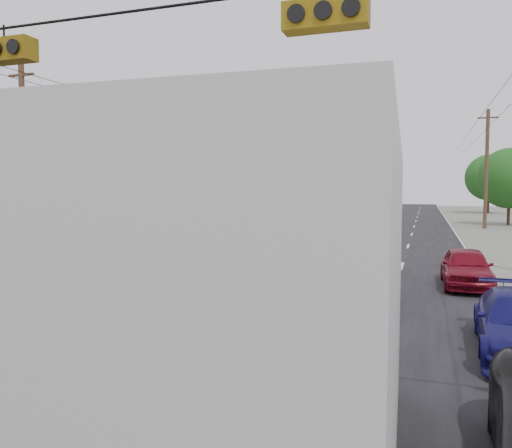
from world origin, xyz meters
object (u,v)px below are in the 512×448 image
object	(u,v)px
utility_pole_left_b	(24,156)
pole_sign_mid	(3,160)
tree_right_far	(489,177)
red_sedan	(163,295)
queue_car_b	(363,280)
pole_sign_billboard	(128,118)
utility_pole_right_c	(486,168)
queue_car_c	(343,254)
box_truck	(261,338)
utility_pole_left_c	(214,171)
queue_car_a	(230,266)
oncoming_far	(259,235)
tree_left_far	(209,187)
oncoming_near	(101,248)
pole_sign_far	(182,179)
queue_car_e	(466,268)
tree_right_mid	(510,178)

from	to	relation	value
utility_pole_left_b	pole_sign_mid	xyz separation A→B (m)	(-4.50, 3.00, 0.01)
tree_right_far	red_sedan	distance (m)	66.79
queue_car_b	pole_sign_billboard	bearing A→B (deg)	131.75
utility_pole_right_c	queue_car_c	size ratio (longest dim) A/B	2.28
tree_right_far	box_truck	bearing A→B (deg)	-97.78
queue_car_c	utility_pole_right_c	bearing A→B (deg)	67.26
utility_pole_left_c	queue_car_a	bearing A→B (deg)	-65.45
utility_pole_right_c	queue_car_b	distance (m)	32.63
oncoming_far	red_sedan	bearing A→B (deg)	101.41
red_sedan	queue_car_a	size ratio (longest dim) A/B	0.89
red_sedan	queue_car_a	bearing A→B (deg)	92.09
oncoming_far	pole_sign_mid	bearing A→B (deg)	12.50
utility_pole_left_c	queue_car_c	world-z (taller)	utility_pole_left_c
pole_sign_billboard	tree_left_far	bearing A→B (deg)	103.19
oncoming_near	utility_pole_left_b	bearing A→B (deg)	-23.99
pole_sign_far	queue_car_a	bearing A→B (deg)	-60.23
queue_car_c	queue_car_e	size ratio (longest dim) A/B	1.13
utility_pole_left_c	tree_right_mid	distance (m)	27.96
utility_pole_left_b	queue_car_c	size ratio (longest dim) A/B	2.28
utility_pole_left_c	queue_car_c	xyz separation A→B (m)	(16.97, -25.37, -4.50)
tree_right_far	queue_car_a	xyz separation A→B (m)	(-14.60, -60.42, -4.24)
utility_pole_left_b	oncoming_far	bearing A→B (deg)	28.51
tree_left_far	queue_car_c	xyz separation A→B (m)	(26.47, -45.37, -3.11)
queue_car_a	oncoming_far	distance (m)	11.79
utility_pole_left_b	pole_sign_far	xyz separation A→B (m)	(-3.50, 25.00, -0.70)
queue_car_c	pole_sign_mid	bearing A→B (deg)	165.90
pole_sign_mid	pole_sign_far	xyz separation A→B (m)	(1.00, 22.00, -0.71)
pole_sign_mid	tree_right_far	bearing A→B (deg)	57.60
utility_pole_right_c	pole_sign_far	distance (m)	28.51
pole_sign_far	red_sedan	xyz separation A→B (m)	(17.40, -35.03, -3.79)
queue_car_a	queue_car_e	bearing A→B (deg)	16.39
queue_car_e	utility_pole_right_c	bearing A→B (deg)	81.98
utility_pole_left_c	oncoming_far	xyz separation A→B (m)	(11.10, -18.97, -4.40)
utility_pole_right_c	box_truck	xyz separation A→B (m)	(-6.29, -41.66, -3.23)
pole_sign_billboard	red_sedan	bearing A→B (deg)	-55.37
queue_car_e	oncoming_near	world-z (taller)	oncoming_near
queue_car_a	queue_car_e	world-z (taller)	queue_car_a
pole_sign_billboard	pole_sign_far	xyz separation A→B (m)	(-1.50, 12.00, -4.46)
oncoming_far	pole_sign_far	bearing A→B (deg)	-50.90
tree_right_mid	red_sedan	world-z (taller)	tree_right_mid
utility_pole_right_c	utility_pole_left_c	bearing A→B (deg)	180.00
pole_sign_billboard	queue_car_b	distance (m)	29.60
utility_pole_left_b	tree_right_far	size ratio (longest dim) A/B	1.23
tree_left_far	red_sedan	bearing A→B (deg)	-66.96
tree_left_far	oncoming_near	xyz separation A→B (m)	(15.78, -47.16, -3.05)
pole_sign_mid	queue_car_b	distance (m)	25.39
utility_pole_left_b	queue_car_e	world-z (taller)	utility_pole_left_b
pole_sign_billboard	box_truck	bearing A→B (deg)	-55.07
pole_sign_billboard	oncoming_far	xyz separation A→B (m)	(13.10, -6.97, -8.16)
queue_car_b	oncoming_near	size ratio (longest dim) A/B	0.92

